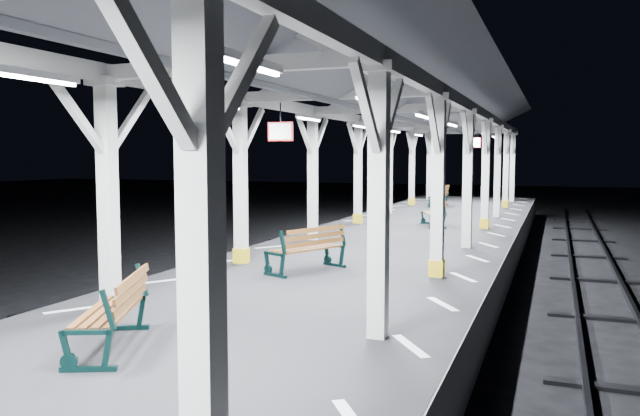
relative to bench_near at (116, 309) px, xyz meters
The scene contains 11 objects.
ground 3.85m from the bench_near, 78.78° to the left, with size 120.00×120.00×0.00m, color black.
platform 3.68m from the bench_near, 78.78° to the left, with size 6.00×50.00×1.00m, color black.
hazard_stripes_left 3.93m from the bench_near, 116.75° to the left, with size 1.00×48.00×0.01m, color silver.
hazard_stripes_right 4.72m from the bench_near, 47.99° to the left, with size 1.00×48.00×0.01m, color silver.
track_left 5.71m from the bench_near, 141.00° to the left, with size 2.20×60.00×0.16m.
track_right 6.82m from the bench_near, 31.50° to the left, with size 2.20×60.00×0.16m.
canopy 4.70m from the bench_near, 78.71° to the left, with size 5.40×49.00×4.65m.
bench_near is the anchor object (origin of this frame).
bench_mid 5.20m from the bench_near, 86.52° to the left, with size 1.22×1.73×0.88m.
bench_far 13.83m from the bench_near, 85.16° to the left, with size 1.06×1.60×0.81m.
bench_extra 21.46m from the bench_near, 90.02° to the left, with size 0.65×1.70×0.92m.
Camera 1 is at (3.99, -9.23, 3.22)m, focal length 35.00 mm.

